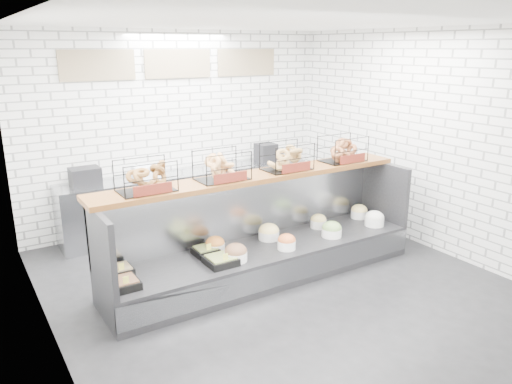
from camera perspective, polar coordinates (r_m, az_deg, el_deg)
ground at (r=6.08m, az=2.61°, el=-10.60°), size 5.50×5.50×0.00m
room_shell at (r=5.97m, az=-0.46°, el=9.64°), size 5.02×5.51×3.01m
display_case at (r=6.21m, az=0.93°, el=-6.67°), size 4.00×0.90×1.20m
bagel_shelf at (r=6.01m, az=-0.05°, el=3.10°), size 4.10×0.50×0.40m
prep_counter at (r=7.88m, az=-7.46°, el=-0.66°), size 4.00×0.60×1.20m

